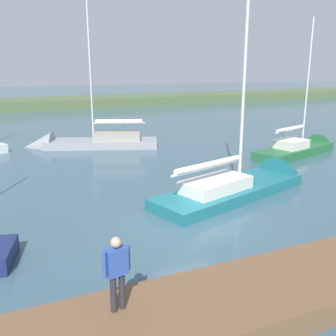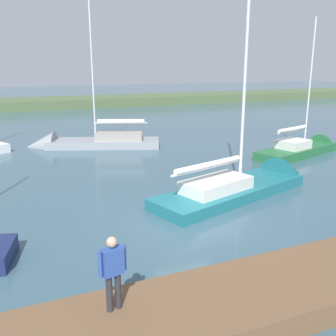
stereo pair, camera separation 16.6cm
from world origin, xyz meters
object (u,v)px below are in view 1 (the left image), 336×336
Objects in this scene: sailboat_far_left at (83,145)px; person_on_dock at (117,269)px; sailboat_outer_mooring at (304,150)px; sailboat_behind_pier at (253,185)px.

sailboat_far_left is 20.33m from person_on_dock.
sailboat_behind_pier is at bearing -164.03° from sailboat_outer_mooring.
sailboat_behind_pier is at bearing 133.84° from sailboat_far_left.
sailboat_far_left reaches higher than person_on_dock.
sailboat_far_left is at bearing 95.74° from sailboat_behind_pier.
sailboat_behind_pier is 1.26× the size of sailboat_outer_mooring.
sailboat_outer_mooring is at bearing 115.49° from person_on_dock.
sailboat_far_left reaches higher than sailboat_behind_pier.
sailboat_outer_mooring is (-7.81, -5.12, -0.03)m from sailboat_behind_pier.
sailboat_behind_pier is 7.05× the size of person_on_dock.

